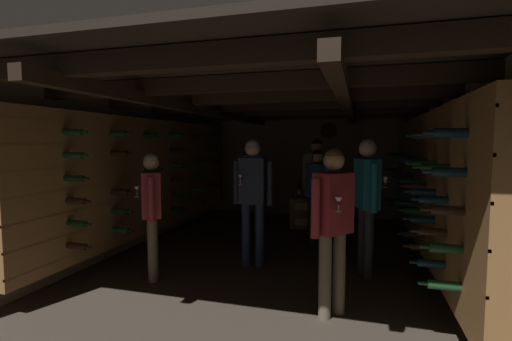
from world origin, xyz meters
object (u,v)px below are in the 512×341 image
object	(u,v)px
person_guest_near_left	(152,205)
person_guest_mid_right	(367,193)
person_host_center	(253,190)
person_guest_rear_center	(316,177)
wine_crate_stack	(304,213)
person_guest_far_right	(317,188)
person_guest_far_left	(252,177)
display_bottle	(299,190)
person_guest_near_right	(333,216)

from	to	relation	value
person_guest_near_left	person_guest_mid_right	xyz separation A→B (m)	(2.51, 0.81, 0.13)
person_host_center	person_guest_rear_center	bearing A→B (deg)	71.19
wine_crate_stack	person_host_center	xyz separation A→B (m)	(-0.34, -2.41, 0.75)
person_host_center	person_guest_far_right	xyz separation A→B (m)	(0.71, 1.27, -0.11)
person_guest_far_left	person_guest_rear_center	size ratio (longest dim) A/B	0.97
display_bottle	person_guest_near_right	distance (m)	3.72
person_host_center	person_guest_rear_center	distance (m)	1.97
person_guest_far_left	person_guest_mid_right	distance (m)	2.73
person_host_center	person_guest_far_right	size ratio (longest dim) A/B	1.10
wine_crate_stack	person_guest_far_left	distance (m)	1.29
person_host_center	person_guest_rear_center	size ratio (longest dim) A/B	0.99
wine_crate_stack	person_host_center	size ratio (longest dim) A/B	0.35
person_guest_rear_center	person_guest_mid_right	world-z (taller)	person_guest_rear_center
display_bottle	person_guest_rear_center	distance (m)	0.79
person_guest_mid_right	person_guest_far_right	bearing A→B (deg)	121.46
wine_crate_stack	person_guest_far_left	size ratio (longest dim) A/B	0.35
wine_crate_stack	person_guest_far_right	bearing A→B (deg)	-72.18
person_guest_mid_right	person_guest_near_left	bearing A→B (deg)	-162.11
display_bottle	person_guest_mid_right	size ratio (longest dim) A/B	0.20
wine_crate_stack	person_guest_mid_right	xyz separation A→B (m)	(1.12, -2.37, 0.75)
person_guest_mid_right	person_guest_near_right	bearing A→B (deg)	-105.40
wine_crate_stack	person_guest_near_left	bearing A→B (deg)	-113.69
person_guest_mid_right	person_guest_far_left	bearing A→B (deg)	138.11
person_guest_far_left	person_guest_near_left	bearing A→B (deg)	-100.39
wine_crate_stack	person_guest_near_left	xyz separation A→B (m)	(-1.40, -3.18, 0.62)
wine_crate_stack	person_guest_far_right	size ratio (longest dim) A/B	0.38
person_guest_near_left	person_guest_near_right	bearing A→B (deg)	-9.58
person_guest_far_right	wine_crate_stack	bearing A→B (deg)	107.82
person_guest_near_left	person_guest_far_right	world-z (taller)	person_guest_far_right
display_bottle	person_guest_far_left	distance (m)	1.04
wine_crate_stack	person_guest_rear_center	distance (m)	0.98
person_guest_near_left	person_guest_mid_right	bearing A→B (deg)	17.89
person_guest_near_right	person_guest_near_left	bearing A→B (deg)	170.42
display_bottle	person_guest_rear_center	size ratio (longest dim) A/B	0.20
wine_crate_stack	person_guest_near_right	distance (m)	3.70
person_host_center	person_guest_near_left	size ratio (longest dim) A/B	1.11
wine_crate_stack	person_guest_mid_right	bearing A→B (deg)	-64.75
person_guest_far_left	person_guest_rear_center	bearing A→B (deg)	-0.01
person_guest_far_right	person_guest_rear_center	xyz separation A→B (m)	(-0.08, 0.60, 0.12)
person_guest_near_left	person_guest_far_left	size ratio (longest dim) A/B	0.91
wine_crate_stack	display_bottle	size ratio (longest dim) A/B	1.71
person_guest_rear_center	person_guest_near_right	xyz separation A→B (m)	(0.50, -3.00, -0.08)
person_guest_far_right	person_guest_mid_right	distance (m)	1.44
person_guest_rear_center	person_guest_mid_right	bearing A→B (deg)	-65.58
person_guest_far_right	person_guest_near_right	distance (m)	2.44
person_guest_far_right	person_guest_mid_right	bearing A→B (deg)	-58.54
display_bottle	person_guest_mid_right	xyz separation A→B (m)	(1.23, -2.42, 0.32)
person_guest_far_left	person_host_center	bearing A→B (deg)	-73.02
person_guest_near_right	person_guest_rear_center	bearing A→B (deg)	99.49
person_guest_far_right	person_guest_rear_center	size ratio (longest dim) A/B	0.90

